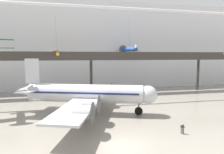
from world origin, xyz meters
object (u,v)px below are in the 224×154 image
at_px(airliner_silver_main, 85,94).
at_px(suspended_plane_blue_trainer, 129,50).
at_px(info_sign_pedestal, 182,130).
at_px(suspended_plane_yellow_lowwing, 57,55).

xyz_separation_m(airliner_silver_main, suspended_plane_blue_trainer, (13.67, 19.19, 7.92)).
xyz_separation_m(airliner_silver_main, info_sign_pedestal, (11.04, -11.59, -2.87)).
bearing_deg(suspended_plane_blue_trainer, suspended_plane_yellow_lowwing, 77.41).
bearing_deg(suspended_plane_blue_trainer, airliner_silver_main, 123.92).
bearing_deg(suspended_plane_blue_trainer, info_sign_pedestal, 154.51).
distance_m(airliner_silver_main, suspended_plane_blue_trainer, 24.85).
height_order(airliner_silver_main, info_sign_pedestal, airliner_silver_main).
relative_size(suspended_plane_blue_trainer, suspended_plane_yellow_lowwing, 0.88).
relative_size(airliner_silver_main, suspended_plane_yellow_lowwing, 2.57).
bearing_deg(airliner_silver_main, suspended_plane_yellow_lowwing, 126.83).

